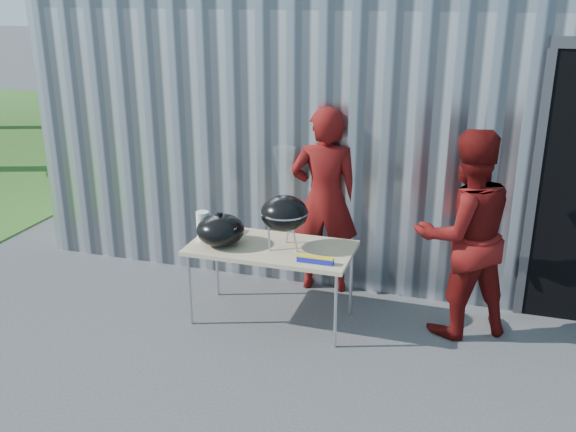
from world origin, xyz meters
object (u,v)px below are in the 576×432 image
(person_cook, at_px, (325,201))
(person_bystander, at_px, (464,234))
(folding_table, at_px, (271,250))
(kettle_grill, at_px, (284,204))

(person_cook, relative_size, person_bystander, 1.02)
(folding_table, distance_m, kettle_grill, 0.48)
(kettle_grill, relative_size, person_cook, 0.49)
(kettle_grill, relative_size, person_bystander, 0.50)
(folding_table, bearing_deg, person_bystander, 10.86)
(kettle_grill, height_order, person_bystander, person_bystander)
(kettle_grill, bearing_deg, folding_table, 175.42)
(kettle_grill, xyz_separation_m, person_bystander, (1.55, 0.33, -0.23))
(folding_table, relative_size, person_bystander, 0.80)
(folding_table, height_order, kettle_grill, kettle_grill)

